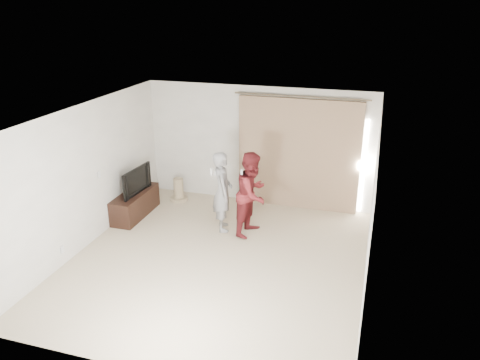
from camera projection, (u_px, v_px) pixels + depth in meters
name	position (u px, v px, depth m)	size (l,w,h in m)	color
floor	(217.00, 260.00, 8.21)	(5.50, 5.50, 0.00)	#C9B696
wall_back	(258.00, 146.00, 10.20)	(5.00, 0.04, 2.60)	silver
wall_left	(85.00, 177.00, 8.42)	(0.04, 5.50, 2.60)	silver
ceiling	(214.00, 115.00, 7.27)	(5.00, 5.50, 0.01)	silver
curtain	(299.00, 155.00, 9.93)	(2.80, 0.11, 2.46)	tan
tv_console	(135.00, 204.00, 9.84)	(0.47, 1.35, 0.52)	black
tv	(133.00, 180.00, 9.65)	(0.96, 0.13, 0.55)	black
scratching_post	(179.00, 191.00, 10.60)	(0.39, 0.39, 0.52)	tan
person_man	(222.00, 191.00, 9.07)	(0.59, 0.69, 1.60)	gray
person_woman	(252.00, 194.00, 8.90)	(0.78, 0.92, 1.65)	maroon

